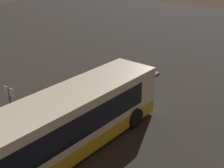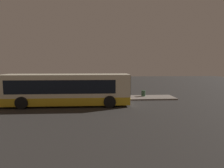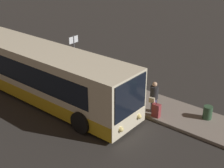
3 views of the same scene
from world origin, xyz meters
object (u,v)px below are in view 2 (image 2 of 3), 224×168
Objects in this scene: passenger_boarding at (124,90)px; trash_bin at (143,93)px; bus_lead at (66,90)px; sign_post at (65,83)px; suitcase at (128,96)px; passenger_waiting at (110,89)px.

trash_bin is at bearing -167.80° from passenger_boarding.
sign_post is at bearing 103.24° from bus_lead.
sign_post is 8.78m from trash_bin.
passenger_boarding is 2.50× the size of trash_bin.
passenger_boarding is 1.76× the size of suitcase.
bus_lead is at bearing -76.76° from sign_post.
sign_post is (-6.29, 0.76, 0.77)m from passenger_boarding.
passenger_waiting reaches higher than passenger_boarding.
trash_bin is at bearing 22.43° from bus_lead.
bus_lead is at bearing -162.48° from suitcase.
passenger_waiting is at bearing -41.28° from passenger_boarding.
bus_lead reaches higher than trash_bin.
suitcase is 1.42× the size of trash_bin.
suitcase is at bearing 126.33° from passenger_boarding.
trash_bin is (3.82, 0.28, -0.55)m from passenger_waiting.
bus_lead is 5.15m from passenger_waiting.
suitcase is (5.96, 1.88, -0.92)m from bus_lead.
suitcase is 6.87m from sign_post.
sign_post is at bearing -18.97° from passenger_boarding.
bus_lead is at bearing 9.53° from passenger_boarding.
bus_lead is 3.08m from sign_post.
sign_post is (-4.86, -0.04, 0.75)m from passenger_waiting.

